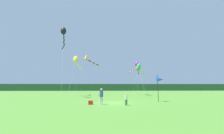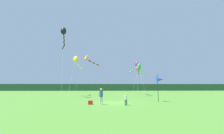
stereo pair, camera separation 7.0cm
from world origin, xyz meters
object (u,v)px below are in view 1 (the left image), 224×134
(kite_yellow, at_px, (76,60))
(kite_black, at_px, (63,33))
(person_adult, at_px, (101,96))
(kite_green, at_px, (139,68))
(kite_orange, at_px, (88,58))
(person_child, at_px, (126,99))
(cooler_box, at_px, (91,103))
(kite_rainbow, at_px, (138,69))
(kite_purple, at_px, (136,65))
(banner_flag_pole, at_px, (160,80))

(kite_yellow, height_order, kite_black, kite_black)
(person_adult, bearing_deg, kite_green, 60.29)
(person_adult, relative_size, kite_orange, 0.20)
(kite_green, bearing_deg, person_adult, -119.71)
(person_adult, height_order, kite_black, kite_black)
(person_child, bearing_deg, person_adult, 170.09)
(cooler_box, distance_m, kite_yellow, 16.55)
(person_adult, distance_m, kite_rainbow, 19.03)
(kite_black, bearing_deg, kite_rainbow, 27.86)
(cooler_box, distance_m, kite_orange, 16.85)
(person_adult, relative_size, kite_purple, 0.22)
(cooler_box, relative_size, kite_purple, 0.06)
(cooler_box, distance_m, kite_green, 16.39)
(kite_green, bearing_deg, kite_orange, 170.10)
(person_adult, bearing_deg, banner_flag_pole, 19.65)
(cooler_box, distance_m, kite_rainbow, 19.44)
(kite_orange, bearing_deg, kite_yellow, -165.46)
(person_child, relative_size, cooler_box, 2.62)
(kite_orange, bearing_deg, kite_green, -9.90)
(cooler_box, relative_size, banner_flag_pole, 0.14)
(banner_flag_pole, relative_size, kite_rainbow, 0.53)
(person_child, distance_m, cooler_box, 4.02)
(person_adult, xyz_separation_m, person_child, (2.70, -0.47, -0.30))
(kite_black, bearing_deg, kite_purple, 30.75)
(person_adult, height_order, kite_purple, kite_purple)
(kite_orange, bearing_deg, banner_flag_pole, -47.02)
(kite_green, bearing_deg, kite_yellow, 174.47)
(kite_black, relative_size, kite_orange, 1.37)
(banner_flag_pole, height_order, kite_green, kite_green)
(kite_purple, height_order, kite_orange, kite_orange)
(person_adult, relative_size, kite_black, 0.14)
(kite_black, bearing_deg, kite_yellow, 79.19)
(kite_purple, relative_size, kite_orange, 0.89)
(person_child, distance_m, kite_rainbow, 18.58)
(banner_flag_pole, xyz_separation_m, kite_yellow, (-13.85, 11.63, 4.65))
(person_adult, distance_m, kite_purple, 20.13)
(person_adult, bearing_deg, kite_purple, 65.83)
(banner_flag_pole, height_order, kite_orange, kite_orange)
(person_adult, height_order, kite_rainbow, kite_rainbow)
(person_adult, height_order, banner_flag_pole, banner_flag_pole)
(kite_black, bearing_deg, kite_green, 17.26)
(person_adult, xyz_separation_m, kite_yellow, (-6.07, 14.41, 6.56))
(person_child, bearing_deg, kite_rainbow, 72.85)
(banner_flag_pole, bearing_deg, kite_black, 158.94)
(banner_flag_pole, height_order, kite_black, kite_black)
(kite_yellow, bearing_deg, kite_purple, 12.48)
(kite_green, distance_m, kite_yellow, 13.71)
(kite_green, xyz_separation_m, kite_purple, (0.37, 4.39, 1.25))
(person_child, height_order, banner_flag_pole, banner_flag_pole)
(kite_yellow, relative_size, kite_orange, 0.95)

